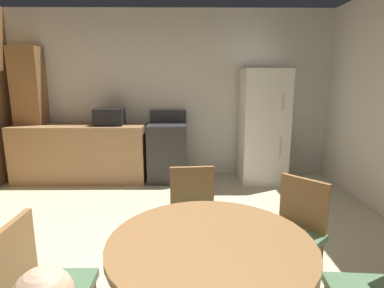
% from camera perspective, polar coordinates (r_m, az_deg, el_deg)
% --- Properties ---
extents(wall_back, '(5.52, 0.12, 2.70)m').
position_cam_1_polar(wall_back, '(5.22, -3.79, 9.06)').
color(wall_back, beige).
rests_on(wall_back, ground).
extents(kitchen_counter, '(2.06, 0.60, 0.90)m').
position_cam_1_polar(kitchen_counter, '(5.23, -19.78, -1.58)').
color(kitchen_counter, '#9E754C').
rests_on(kitchen_counter, ground).
extents(pantry_column, '(0.44, 0.36, 2.10)m').
position_cam_1_polar(pantry_column, '(5.62, -27.45, 4.88)').
color(pantry_column, olive).
rests_on(pantry_column, ground).
extents(oven_range, '(0.60, 0.60, 1.10)m').
position_cam_1_polar(oven_range, '(4.95, -4.54, -1.43)').
color(oven_range, '#2D2B28').
rests_on(oven_range, ground).
extents(refrigerator, '(0.68, 0.68, 1.76)m').
position_cam_1_polar(refrigerator, '(4.95, 12.97, 3.16)').
color(refrigerator, silver).
rests_on(refrigerator, ground).
extents(microwave, '(0.44, 0.32, 0.26)m').
position_cam_1_polar(microwave, '(5.00, -15.00, 4.88)').
color(microwave, black).
rests_on(microwave, kitchen_counter).
extents(dining_table, '(1.11, 1.11, 0.76)m').
position_cam_1_polar(dining_table, '(1.81, 3.37, -21.99)').
color(dining_table, olive).
rests_on(dining_table, ground).
extents(chair_north, '(0.43, 0.43, 0.87)m').
position_cam_1_polar(chair_north, '(2.66, 0.26, -12.55)').
color(chair_north, olive).
rests_on(chair_north, ground).
extents(chair_northeast, '(0.57, 0.57, 0.87)m').
position_cam_1_polar(chair_northeast, '(2.53, 18.41, -14.60)').
color(chair_northeast, olive).
rests_on(chair_northeast, ground).
extents(chair_west, '(0.40, 0.40, 0.87)m').
position_cam_1_polar(chair_west, '(2.03, -26.37, -22.38)').
color(chair_west, olive).
rests_on(chair_west, ground).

